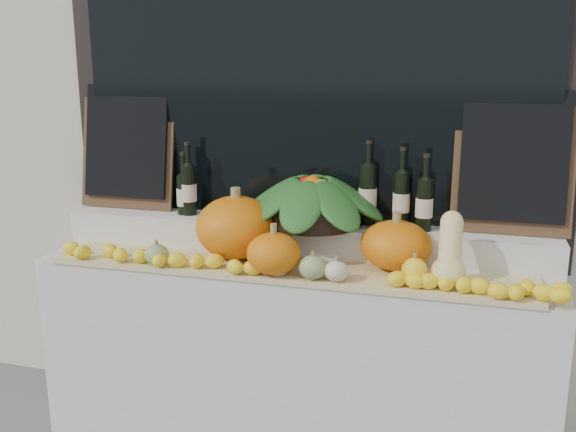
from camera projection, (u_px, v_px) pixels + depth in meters
The scene contains 17 objects.
display_sill at pixel (292, 353), 2.99m from camera, with size 2.30×0.55×0.88m, color silver.
rear_tier at pixel (301, 238), 3.01m from camera, with size 2.30×0.25×0.16m, color silver.
straw_bedding at pixel (285, 270), 2.77m from camera, with size 2.10×0.32×0.03m, color tan.
pumpkin_left at pixel (236, 227), 2.87m from camera, with size 0.36×0.36×0.28m, color orange.
pumpkin_right at pixel (396, 245), 2.72m from camera, with size 0.30×0.30×0.21m, color orange.
pumpkin_center at pixel (274, 254), 2.66m from camera, with size 0.23×0.23×0.18m, color orange.
butternut_squash at pixel (450, 254), 2.53m from camera, with size 0.13×0.20×0.29m.
decorative_gourds at pixel (286, 263), 2.65m from camera, with size 1.20×0.16×0.16m.
lemon_heap at pixel (278, 268), 2.65m from camera, with size 2.20×0.16×0.06m, color yellow, non-canonical shape.
produce_bowl at pixel (312, 200), 2.93m from camera, with size 0.71×0.71×0.23m.
wine_bottle_far_left at pixel (189, 189), 3.10m from camera, with size 0.08×0.08×0.35m.
wine_bottle_near_left at pixel (184, 194), 3.11m from camera, with size 0.08×0.08×0.30m.
wine_bottle_tall at pixel (368, 194), 2.92m from camera, with size 0.08×0.08×0.38m.
wine_bottle_near_right at pixel (401, 199), 2.86m from camera, with size 0.08×0.08×0.36m.
wine_bottle_far_right at pixel (424, 204), 2.81m from camera, with size 0.08×0.08×0.34m.
chalkboard_left at pixel (127, 144), 3.21m from camera, with size 0.50×0.14×0.61m.
chalkboard_right at pixel (514, 160), 2.73m from camera, with size 0.50×0.14×0.61m.
Camera 1 is at (0.72, -1.13, 1.78)m, focal length 40.00 mm.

